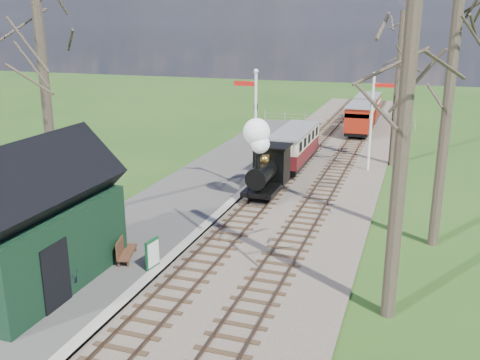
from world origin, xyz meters
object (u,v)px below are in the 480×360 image
object	(u,v)px
coach	(294,145)
red_carriage_a	(360,118)
sign_board	(153,254)
locomotive	(266,161)
bench	(124,249)
person	(74,273)
semaphore_near	(254,123)
station_shed	(32,224)
red_carriage_b	(367,108)
semaphore_far	(373,115)

from	to	relation	value
coach	red_carriage_a	world-z (taller)	red_carriage_a
coach	red_carriage_a	distance (m)	10.98
sign_board	locomotive	bearing A→B (deg)	81.63
red_carriage_a	bench	xyz separation A→B (m)	(-5.27, -25.61, -0.78)
red_carriage_a	person	distance (m)	28.77
semaphore_near	bench	size ratio (longest dim) A/B	4.04
locomotive	semaphore_near	bearing A→B (deg)	144.52
station_shed	person	xyz separation A→B (m)	(1.41, -0.06, -1.43)
station_shed	sign_board	distance (m)	4.01
station_shed	coach	bearing A→B (deg)	76.22
sign_board	bench	xyz separation A→B (m)	(-1.31, 0.32, -0.13)
station_shed	bench	xyz separation A→B (m)	(1.63, 2.58, -1.67)
red_carriage_b	person	size ratio (longest dim) A/B	3.60
red_carriage_b	sign_board	bearing A→B (deg)	-97.19
semaphore_near	semaphore_far	bearing A→B (deg)	49.40
semaphore_far	red_carriage_a	world-z (taller)	semaphore_far
locomotive	sign_board	size ratio (longest dim) A/B	3.79
locomotive	semaphore_far	bearing A→B (deg)	56.15
red_carriage_b	red_carriage_a	bearing A→B (deg)	-90.00
coach	person	xyz separation A→B (m)	(-2.89, -17.58, -0.52)
red_carriage_b	sign_board	world-z (taller)	red_carriage_b
sign_board	semaphore_far	bearing A→B (deg)	69.97
semaphore_near	red_carriage_a	size ratio (longest dim) A/B	1.35
red_carriage_a	person	bearing A→B (deg)	-101.00
station_shed	coach	xyz separation A→B (m)	(4.30, 17.52, -0.90)
sign_board	semaphore_near	bearing A→B (deg)	86.50
locomotive	bench	distance (m)	9.36
locomotive	red_carriage_b	xyz separation A→B (m)	(2.61, 22.22, -0.48)
semaphore_near	locomotive	size ratio (longest dim) A/B	1.57
red_carriage_b	bench	bearing A→B (deg)	-99.62
station_shed	bench	size ratio (longest dim) A/B	4.09
red_carriage_b	person	xyz separation A→B (m)	(-5.49, -33.74, -0.53)
locomotive	sign_board	world-z (taller)	locomotive
coach	red_carriage_b	world-z (taller)	red_carriage_b
semaphore_near	sign_board	bearing A→B (deg)	-93.50
bench	person	size ratio (longest dim) A/B	1.20
coach	sign_board	bearing A→B (deg)	-95.11
semaphore_near	station_shed	bearing A→B (deg)	-106.38
station_shed	person	world-z (taller)	station_shed
coach	bench	size ratio (longest dim) A/B	4.12
semaphore_near	red_carriage_a	world-z (taller)	semaphore_near
station_shed	semaphore_far	distance (m)	20.01
sign_board	bench	bearing A→B (deg)	166.38
semaphore_near	semaphore_far	xyz separation A→B (m)	(5.14, 6.00, -0.27)
semaphore_near	sign_board	size ratio (longest dim) A/B	5.94
locomotive	bench	bearing A→B (deg)	-106.66
locomotive	person	bearing A→B (deg)	-104.02
coach	red_carriage_a	bearing A→B (deg)	76.30
semaphore_far	sign_board	size ratio (longest dim) A/B	5.47
red_carriage_a	person	xyz separation A→B (m)	(-5.49, -28.24, -0.53)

